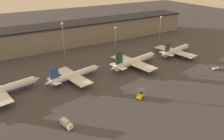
{
  "coord_description": "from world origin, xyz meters",
  "views": [
    {
      "loc": [
        -68.27,
        -83.67,
        60.59
      ],
      "look_at": [
        -7.23,
        19.31,
        6.0
      ],
      "focal_mm": 35.0,
      "sensor_mm": 36.0,
      "label": 1
    }
  ],
  "objects_px": {
    "airplane_2": "(134,61)",
    "service_vehicle_2": "(66,124)",
    "airplane_1": "(74,75)",
    "service_vehicle_0": "(140,96)",
    "airplane_3": "(176,51)",
    "service_vehicle_1": "(217,68)"
  },
  "relations": [
    {
      "from": "service_vehicle_0",
      "to": "service_vehicle_2",
      "type": "relative_size",
      "value": 0.84
    },
    {
      "from": "airplane_2",
      "to": "airplane_1",
      "type": "bearing_deg",
      "value": 166.82
    },
    {
      "from": "service_vehicle_1",
      "to": "airplane_3",
      "type": "bearing_deg",
      "value": 109.44
    },
    {
      "from": "airplane_3",
      "to": "service_vehicle_0",
      "type": "bearing_deg",
      "value": -160.8
    },
    {
      "from": "airplane_1",
      "to": "service_vehicle_2",
      "type": "relative_size",
      "value": 5.69
    },
    {
      "from": "airplane_1",
      "to": "service_vehicle_1",
      "type": "bearing_deg",
      "value": -32.46
    },
    {
      "from": "airplane_3",
      "to": "service_vehicle_1",
      "type": "distance_m",
      "value": 34.68
    },
    {
      "from": "airplane_2",
      "to": "service_vehicle_0",
      "type": "height_order",
      "value": "airplane_2"
    },
    {
      "from": "airplane_2",
      "to": "service_vehicle_2",
      "type": "xyz_separation_m",
      "value": [
        -62.77,
        -37.7,
        -1.99
      ]
    },
    {
      "from": "service_vehicle_0",
      "to": "airplane_1",
      "type": "bearing_deg",
      "value": 90.63
    },
    {
      "from": "airplane_1",
      "to": "service_vehicle_2",
      "type": "xyz_separation_m",
      "value": [
        -19.26,
        -39.18,
        -1.55
      ]
    },
    {
      "from": "airplane_3",
      "to": "service_vehicle_0",
      "type": "distance_m",
      "value": 72.53
    },
    {
      "from": "airplane_3",
      "to": "service_vehicle_1",
      "type": "height_order",
      "value": "airplane_3"
    },
    {
      "from": "service_vehicle_0",
      "to": "service_vehicle_1",
      "type": "xyz_separation_m",
      "value": [
        66.23,
        2.33,
        -0.15
      ]
    },
    {
      "from": "airplane_2",
      "to": "airplane_3",
      "type": "height_order",
      "value": "airplane_2"
    },
    {
      "from": "service_vehicle_0",
      "to": "service_vehicle_1",
      "type": "height_order",
      "value": "service_vehicle_0"
    },
    {
      "from": "airplane_1",
      "to": "airplane_3",
      "type": "xyz_separation_m",
      "value": [
        84.49,
        0.12,
        0.31
      ]
    },
    {
      "from": "service_vehicle_0",
      "to": "service_vehicle_1",
      "type": "distance_m",
      "value": 66.28
    },
    {
      "from": "service_vehicle_2",
      "to": "service_vehicle_1",
      "type": "bearing_deg",
      "value": 77.19
    },
    {
      "from": "airplane_1",
      "to": "service_vehicle_1",
      "type": "xyz_separation_m",
      "value": [
        88.23,
        -34.27,
        -2.24
      ]
    },
    {
      "from": "airplane_2",
      "to": "service_vehicle_1",
      "type": "height_order",
      "value": "airplane_2"
    },
    {
      "from": "airplane_1",
      "to": "service_vehicle_0",
      "type": "bearing_deg",
      "value": -70.23
    }
  ]
}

